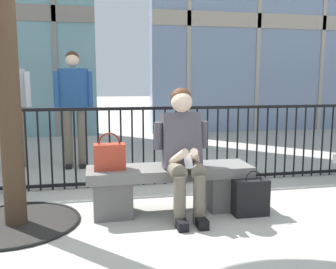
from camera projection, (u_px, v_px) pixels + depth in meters
The scene contains 8 objects.
ground_plane at pixel (170, 211), 3.60m from camera, with size 60.00×60.00×0.00m, color #B2ADA3.
stone_bench at pixel (170, 184), 3.57m from camera, with size 1.60×0.44×0.45m.
seated_person_with_phone at pixel (183, 148), 3.41m from camera, with size 0.52×0.66×1.21m.
handbag_on_bench at pixel (110, 156), 3.40m from camera, with size 0.29×0.15×0.35m.
shopping_bag at pixel (250, 197), 3.46m from camera, with size 0.34×0.16×0.45m.
bystander_at_railing at pixel (12, 100), 5.34m from camera, with size 0.55×0.44×1.71m.
bystander_further_back at pixel (74, 100), 5.33m from camera, with size 0.55×0.38×1.71m.
plaza_railing at pixel (154, 145), 4.48m from camera, with size 8.43×0.04×0.97m.
Camera 1 is at (-0.69, -3.39, 1.26)m, focal length 38.90 mm.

